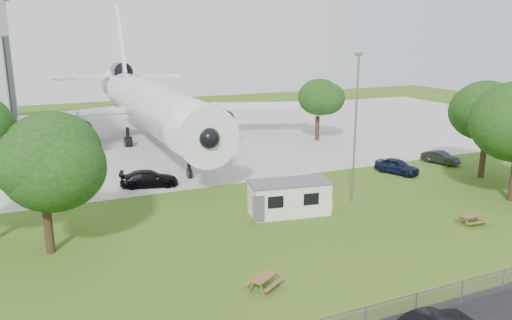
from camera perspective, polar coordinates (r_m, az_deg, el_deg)
name	(u,v)px	position (r m, az deg, el deg)	size (l,w,h in m)	color
ground	(302,247)	(33.18, 5.29, -9.90)	(160.00, 160.00, 0.00)	#4A721D
concrete_apron	(161,139)	(67.37, -10.81, 2.41)	(120.00, 46.00, 0.03)	#B7B7B2
airliner	(147,102)	(64.00, -12.32, 6.50)	(46.36, 47.73, 17.69)	white
site_cabin	(289,198)	(38.48, 3.85, -4.31)	(6.92, 3.65, 2.62)	silver
picnic_west	(264,289)	(28.15, 0.96, -14.49)	(1.80, 1.50, 0.76)	brown
picnic_east	(472,225)	(39.88, 23.42, -6.83)	(1.80, 1.50, 0.76)	brown
lamp_mast	(355,131)	(40.67, 11.27, 3.29)	(0.16, 0.16, 12.00)	slate
tree_west_small	(41,163)	(33.06, -23.33, -0.32)	(7.10, 7.10, 9.45)	#382619
tree_east_back	(488,113)	(51.80, 24.99, 4.88)	(6.71, 6.71, 9.67)	#382619
tree_far_apron	(318,99)	(64.77, 7.11, 6.95)	(5.98, 5.98, 8.44)	#382619
car_ne_hatch	(397,166)	(51.48, 15.81, -0.69)	(1.77, 4.40, 1.50)	black
car_ne_sedan	(440,158)	(56.92, 20.33, 0.26)	(1.39, 3.98, 1.31)	black
car_apron_van	(149,179)	(46.31, -12.14, -2.11)	(2.10, 5.16, 1.50)	black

